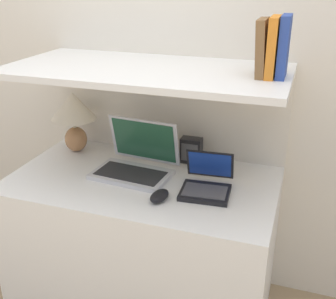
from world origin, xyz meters
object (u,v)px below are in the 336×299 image
(router_box, at_px, (191,150))
(table_lamp, at_px, (74,112))
(computer_mouse, at_px, (159,196))
(laptop_large, at_px, (136,162))
(book_brown, at_px, (262,48))
(laptop_small, at_px, (207,183))
(book_orange, at_px, (273,47))
(book_blue, at_px, (284,47))

(router_box, bearing_deg, table_lamp, -174.71)
(computer_mouse, xyz_separation_m, router_box, (0.02, 0.42, 0.04))
(laptop_large, distance_m, book_brown, 0.79)
(laptop_small, xyz_separation_m, book_brown, (0.18, 0.09, 0.58))
(computer_mouse, height_order, book_brown, book_brown)
(laptop_small, height_order, router_box, laptop_small)
(laptop_large, distance_m, book_orange, 0.82)
(computer_mouse, relative_size, router_box, 0.96)
(computer_mouse, relative_size, book_blue, 0.52)
(laptop_large, height_order, computer_mouse, laptop_large)
(router_box, bearing_deg, book_orange, -26.61)
(table_lamp, height_order, router_box, table_lamp)
(laptop_large, height_order, router_box, laptop_large)
(laptop_large, bearing_deg, book_brown, 1.68)
(table_lamp, xyz_separation_m, router_box, (0.62, 0.06, -0.15))
(book_blue, height_order, book_brown, book_blue)
(computer_mouse, height_order, router_box, router_box)
(laptop_large, xyz_separation_m, book_orange, (0.59, 0.02, 0.57))
(book_orange, bearing_deg, router_box, 153.39)
(router_box, height_order, book_brown, book_brown)
(computer_mouse, distance_m, book_blue, 0.78)
(laptop_small, distance_m, router_box, 0.31)
(table_lamp, height_order, computer_mouse, table_lamp)
(book_orange, bearing_deg, book_brown, 180.00)
(router_box, relative_size, book_blue, 0.55)
(book_blue, bearing_deg, laptop_small, -161.94)
(computer_mouse, xyz_separation_m, book_brown, (0.35, 0.23, 0.60))
(table_lamp, distance_m, book_blue, 1.12)
(laptop_large, bearing_deg, router_box, 42.84)
(router_box, xyz_separation_m, book_brown, (0.33, -0.19, 0.56))
(router_box, height_order, book_orange, book_orange)
(table_lamp, xyz_separation_m, computer_mouse, (0.60, -0.36, -0.20))
(laptop_large, distance_m, router_box, 0.30)
(router_box, bearing_deg, computer_mouse, -92.74)
(laptop_small, xyz_separation_m, computer_mouse, (-0.17, -0.15, -0.02))
(laptop_small, height_order, book_brown, book_brown)
(router_box, distance_m, book_brown, 0.67)
(computer_mouse, bearing_deg, laptop_small, 40.85)
(laptop_large, height_order, book_brown, book_brown)
(laptop_large, distance_m, computer_mouse, 0.29)
(computer_mouse, bearing_deg, table_lamp, 149.35)
(table_lamp, height_order, book_orange, book_orange)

